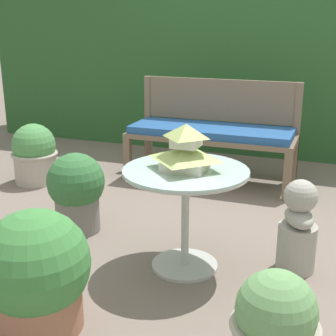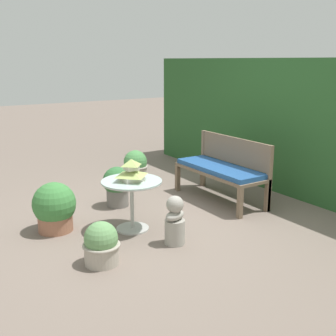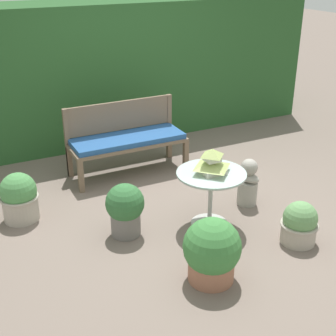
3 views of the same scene
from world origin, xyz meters
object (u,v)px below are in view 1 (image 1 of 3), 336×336
Objects in this scene: patio_table at (185,191)px; potted_plant_bench_right at (36,274)px; pagoda_birdhouse at (186,150)px; potted_plant_table_near at (76,191)px; garden_bench at (211,135)px; garden_bust at (298,229)px; potted_plant_table_far at (275,324)px; potted_plant_hedge_corner at (35,154)px.

potted_plant_bench_right is (-0.45, -0.77, -0.19)m from patio_table.
pagoda_birdhouse is 0.57× the size of potted_plant_table_near.
garden_bench is at bearing 100.17° from pagoda_birdhouse.
garden_bust is 1.00× the size of potted_plant_table_near.
potted_plant_table_far is (0.60, -0.66, -0.50)m from pagoda_birdhouse.
potted_plant_table_far is at bearing -47.66° from pagoda_birdhouse.
garden_bench is at bearing 111.78° from potted_plant_table_far.
garden_bench is 2.31m from potted_plant_bench_right.
patio_table reaches higher than garden_bench.
pagoda_birdhouse is at bearing -29.63° from potted_plant_hedge_corner.
patio_table is at bearing -79.83° from garden_bench.
potted_plant_table_near is 0.94× the size of potted_plant_bench_right.
pagoda_birdhouse is (0.27, -1.53, 0.27)m from garden_bench.
pagoda_birdhouse is 1.02m from potted_plant_table_far.
pagoda_birdhouse is 0.72× the size of potted_plant_table_far.
garden_bench is 1.58m from pagoda_birdhouse.
pagoda_birdhouse is at bearing -14.72° from potted_plant_table_near.
garden_bench is at bearing 21.02° from potted_plant_hedge_corner.
potted_plant_table_near reaches higher than potted_plant_table_far.
garden_bench is 2.75× the size of potted_plant_hedge_corner.
potted_plant_hedge_corner is (-1.44, -0.55, -0.17)m from garden_bench.
potted_plant_hedge_corner reaches higher than garden_bench.
garden_bust is at bearing 89.89° from potted_plant_table_far.
potted_plant_bench_right reaches higher than potted_plant_hedge_corner.
patio_table is at bearing -14.72° from potted_plant_table_near.
garden_bench is 2.37m from potted_plant_table_far.
potted_plant_bench_right is (-0.17, -2.30, -0.15)m from garden_bench.
garden_bench is 3.35× the size of potted_plant_table_far.
patio_table reaches higher than potted_plant_table_far.
potted_plant_table_near is (-0.56, -1.31, -0.14)m from garden_bench.
potted_plant_hedge_corner is (-2.32, 0.78, 0.00)m from garden_bust.
pagoda_birdhouse is at bearing 59.71° from potted_plant_bench_right.
patio_table reaches higher than potted_plant_hedge_corner.
potted_plant_table_far is (0.60, -0.66, -0.27)m from patio_table.
pagoda_birdhouse is 0.59× the size of potted_plant_hedge_corner.
potted_plant_table_near is (-1.44, 0.88, 0.09)m from potted_plant_table_far.
garden_bust is at bearing 42.49° from potted_plant_bench_right.
potted_plant_hedge_corner is at bearing -158.98° from garden_bench.
garden_bust is at bearing -56.74° from garden_bench.
potted_plant_hedge_corner is 1.16m from potted_plant_table_near.
potted_plant_table_near is at bearing -113.26° from garden_bench.
potted_plant_bench_right reaches higher than garden_bench.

